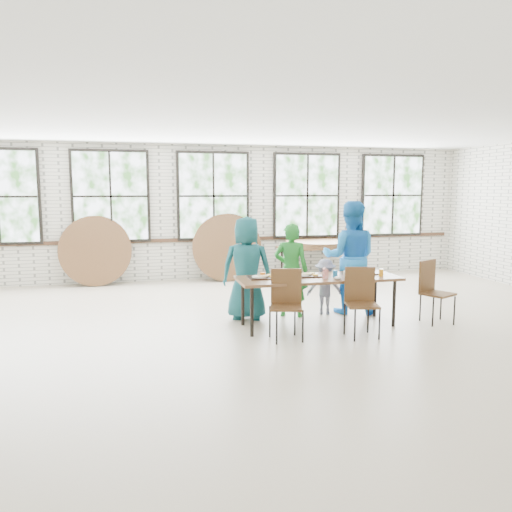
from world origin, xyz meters
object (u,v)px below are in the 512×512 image
at_px(dining_table, 318,280).
at_px(chair_near_left, 286,298).
at_px(chair_near_right, 361,296).
at_px(storage_table, 318,249).

xyz_separation_m(dining_table, chair_near_left, (-0.64, -0.47, -0.13)).
xyz_separation_m(dining_table, chair_near_right, (0.40, -0.59, -0.13)).
height_order(dining_table, storage_table, same).
distance_m(chair_near_right, storage_table, 4.43).
distance_m(chair_near_left, chair_near_right, 1.05).
bearing_deg(dining_table, chair_near_left, -143.61).
distance_m(dining_table, storage_table, 3.98).
bearing_deg(dining_table, storage_table, 69.36).
bearing_deg(chair_near_left, dining_table, 52.70).
relative_size(dining_table, storage_table, 1.31).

